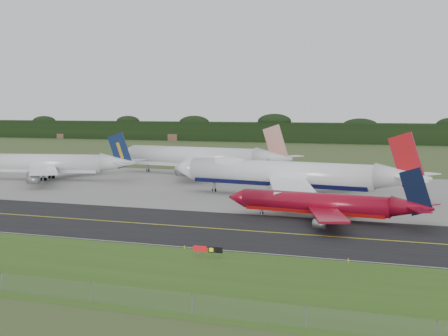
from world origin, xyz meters
TOP-DOWN VIEW (x-y plane):
  - ground at (0.00, 0.00)m, footprint 600.00×600.00m
  - grass_verge at (0.00, -35.00)m, footprint 400.00×30.00m
  - taxiway at (0.00, -4.00)m, footprint 400.00×32.00m
  - apron at (0.00, 51.00)m, footprint 400.00×78.00m
  - taxiway_centreline at (0.00, -4.00)m, footprint 400.00×0.40m
  - taxiway_edge_line at (0.00, -19.50)m, footprint 400.00×0.25m
  - perimeter_fence at (0.00, -48.00)m, footprint 320.00×0.10m
  - horizon_treeline at (0.00, 273.76)m, footprint 700.00×25.00m
  - jet_ba_747 at (6.94, 38.17)m, footprint 64.60×53.09m
  - jet_red_737 at (21.04, 11.09)m, footprint 40.31×32.68m
  - jet_navy_gold at (-69.38, 49.71)m, footprint 55.16×47.34m
  - jet_star_tail at (-30.95, 77.25)m, footprint 62.40×51.82m
  - taxiway_sign at (10.41, -24.00)m, footprint 4.46×0.25m
  - edge_marker_center at (5.29, -20.50)m, footprint 0.16×0.16m
  - edge_marker_right at (30.00, -20.50)m, footprint 0.16×0.16m

SIDE VIEW (x-z plane):
  - ground at x=0.00m, z-range 0.00..0.00m
  - grass_verge at x=0.00m, z-range 0.00..0.01m
  - apron at x=0.00m, z-range 0.00..0.01m
  - taxiway at x=0.00m, z-range 0.00..0.02m
  - taxiway_centreline at x=0.00m, z-range 0.03..0.03m
  - taxiway_edge_line at x=0.00m, z-range 0.03..0.03m
  - edge_marker_center at x=5.29m, z-range 0.00..0.50m
  - edge_marker_right at x=30.00m, z-range 0.00..0.50m
  - taxiway_sign at x=10.41m, z-range 0.30..1.79m
  - perimeter_fence at x=0.00m, z-range -158.90..161.10m
  - jet_red_737 at x=21.04m, z-range -2.43..8.45m
  - jet_navy_gold at x=-69.38m, z-range -2.45..11.85m
  - horizon_treeline at x=0.00m, z-range -0.53..11.47m
  - jet_star_tail at x=-30.95m, z-range -2.74..13.71m
  - jet_ba_747 at x=6.94m, z-range -2.59..13.65m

